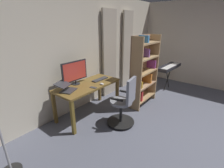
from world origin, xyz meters
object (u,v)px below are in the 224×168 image
(laptop, at_px, (66,88))
(office_chair, at_px, (124,104))
(computer_monitor, at_px, (75,72))
(computer_keyboard, at_px, (100,79))
(computer_mouse, at_px, (102,84))
(piano_keyboard, at_px, (169,67))
(desk, at_px, (88,88))
(cell_phone_by_monitor, at_px, (93,88))
(bookshelf, at_px, (143,72))

(laptop, bearing_deg, office_chair, 104.36)
(office_chair, xyz_separation_m, computer_monitor, (0.31, -1.05, 0.54))
(computer_keyboard, relative_size, computer_mouse, 4.29)
(computer_monitor, height_order, laptop, computer_monitor)
(computer_monitor, relative_size, piano_keyboard, 0.56)
(desk, height_order, piano_keyboard, piano_keyboard)
(office_chair, xyz_separation_m, piano_keyboard, (-2.40, -0.00, 0.24))
(cell_phone_by_monitor, bearing_deg, bookshelf, 152.28)
(desk, distance_m, bookshelf, 1.41)
(office_chair, relative_size, laptop, 2.40)
(desk, distance_m, computer_monitor, 0.45)
(laptop, distance_m, computer_mouse, 0.74)
(desk, distance_m, computer_keyboard, 0.39)
(laptop, xyz_separation_m, piano_keyboard, (-3.06, 0.90, -0.08))
(computer_monitor, bearing_deg, bookshelf, 148.21)
(laptop, bearing_deg, bookshelf, 136.06)
(desk, relative_size, computer_mouse, 14.27)
(computer_keyboard, xyz_separation_m, piano_keyboard, (-2.18, 0.82, -0.04))
(computer_keyboard, bearing_deg, office_chair, 75.11)
(laptop, xyz_separation_m, cell_phone_by_monitor, (-0.43, 0.29, -0.05))
(computer_keyboard, bearing_deg, laptop, -5.14)
(desk, bearing_deg, bookshelf, 152.39)
(office_chair, height_order, computer_mouse, office_chair)
(computer_keyboard, height_order, computer_mouse, computer_mouse)
(computer_monitor, height_order, bookshelf, bookshelf)
(office_chair, bearing_deg, computer_keyboard, 63.80)
(computer_keyboard, xyz_separation_m, bookshelf, (-0.86, 0.63, 0.10))
(laptop, relative_size, bookshelf, 0.25)
(laptop, xyz_separation_m, computer_mouse, (-0.67, 0.31, -0.04))
(bookshelf, distance_m, piano_keyboard, 1.35)
(office_chair, height_order, computer_keyboard, office_chair)
(bookshelf, bearing_deg, computer_keyboard, -36.15)
(computer_keyboard, bearing_deg, bookshelf, 143.85)
(cell_phone_by_monitor, xyz_separation_m, bookshelf, (-1.30, 0.41, 0.11))
(computer_keyboard, bearing_deg, desk, -2.79)
(computer_mouse, bearing_deg, desk, -56.99)
(computer_keyboard, distance_m, piano_keyboard, 2.33)
(bookshelf, bearing_deg, computer_mouse, -20.10)
(computer_monitor, xyz_separation_m, bookshelf, (-1.38, 0.86, -0.16))
(office_chair, distance_m, computer_monitor, 1.22)
(cell_phone_by_monitor, bearing_deg, laptop, -44.67)
(computer_keyboard, relative_size, cell_phone_by_monitor, 2.98)
(office_chair, distance_m, laptop, 1.16)
(office_chair, bearing_deg, bookshelf, -1.07)
(desk, relative_size, piano_keyboard, 1.27)
(computer_keyboard, relative_size, bookshelf, 0.25)
(laptop, relative_size, cell_phone_by_monitor, 2.92)
(computer_monitor, bearing_deg, piano_keyboard, 158.81)
(office_chair, bearing_deg, computer_mouse, 77.89)
(cell_phone_by_monitor, distance_m, bookshelf, 1.37)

